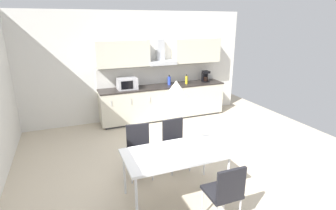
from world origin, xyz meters
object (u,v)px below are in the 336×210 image
object	(u,v)px
bottle_yellow	(186,80)
bottle_blue	(169,81)
microwave	(127,83)
chair_near_right	(226,190)
chair_far_left	(139,145)
dining_table	(176,155)
coffee_maker	(205,76)
pendant_lamp	(176,89)
chair_far_right	(175,139)

from	to	relation	value
bottle_yellow	bottle_blue	bearing A→B (deg)	171.29
microwave	chair_near_right	size ratio (longest dim) A/B	0.55
microwave	bottle_yellow	xyz separation A→B (m)	(1.60, -0.03, -0.03)
microwave	chair_far_left	xyz separation A→B (m)	(-0.39, -2.40, -0.50)
bottle_blue	chair_far_left	bearing A→B (deg)	-122.04
bottle_yellow	chair_near_right	distance (m)	4.17
bottle_blue	dining_table	xyz separation A→B (m)	(-1.20, -3.21, -0.32)
dining_table	chair_near_right	distance (m)	0.86
coffee_maker	bottle_blue	size ratio (longest dim) A/B	1.15
microwave	pendant_lamp	xyz separation A→B (m)	(-0.07, -3.17, 0.62)
chair_near_right	pendant_lamp	world-z (taller)	pendant_lamp
dining_table	chair_far_right	distance (m)	0.85
chair_near_right	chair_far_left	world-z (taller)	same
microwave	chair_far_left	size ratio (longest dim) A/B	0.55
microwave	dining_table	xyz separation A→B (m)	(-0.07, -3.17, -0.35)
dining_table	chair_far_left	size ratio (longest dim) A/B	1.68
dining_table	pendant_lamp	size ratio (longest dim) A/B	4.58
coffee_maker	dining_table	bearing A→B (deg)	-125.42
coffee_maker	pendant_lamp	xyz separation A→B (m)	(-2.28, -3.20, 0.61)
microwave	coffee_maker	distance (m)	2.20
dining_table	chair_near_right	size ratio (longest dim) A/B	1.68
microwave	coffee_maker	world-z (taller)	coffee_maker
bottle_yellow	dining_table	size ratio (longest dim) A/B	0.18
bottle_yellow	bottle_blue	world-z (taller)	bottle_blue
chair_far_left	pendant_lamp	world-z (taller)	pendant_lamp
microwave	bottle_yellow	size ratio (longest dim) A/B	1.87
coffee_maker	chair_far_right	distance (m)	3.15
bottle_yellow	chair_far_right	size ratio (longest dim) A/B	0.29
chair_far_left	coffee_maker	bearing A→B (deg)	43.04
coffee_maker	pendant_lamp	bearing A→B (deg)	-125.42
chair_far_left	chair_far_right	bearing A→B (deg)	0.04
pendant_lamp	chair_far_left	bearing A→B (deg)	112.45
bottle_yellow	chair_near_right	xyz separation A→B (m)	(-1.34, -3.92, -0.47)
microwave	chair_near_right	bearing A→B (deg)	-86.26
bottle_blue	dining_table	world-z (taller)	bottle_blue
bottle_blue	dining_table	distance (m)	3.45
dining_table	chair_near_right	bearing A→B (deg)	-67.03
chair_far_left	chair_near_right	bearing A→B (deg)	-67.29
chair_far_left	pendant_lamp	distance (m)	1.39
bottle_blue	chair_near_right	world-z (taller)	bottle_blue
bottle_yellow	chair_near_right	world-z (taller)	bottle_yellow
bottle_blue	pendant_lamp	distance (m)	3.49
pendant_lamp	chair_near_right	bearing A→B (deg)	-67.03
chair_far_right	dining_table	bearing A→B (deg)	-112.81
chair_far_left	pendant_lamp	bearing A→B (deg)	-67.55
bottle_yellow	bottle_blue	xyz separation A→B (m)	(-0.47, 0.07, 0.00)
microwave	pendant_lamp	distance (m)	3.23
coffee_maker	chair_far_right	world-z (taller)	coffee_maker
chair_near_right	chair_far_left	distance (m)	1.68
coffee_maker	chair_near_right	size ratio (longest dim) A/B	0.34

